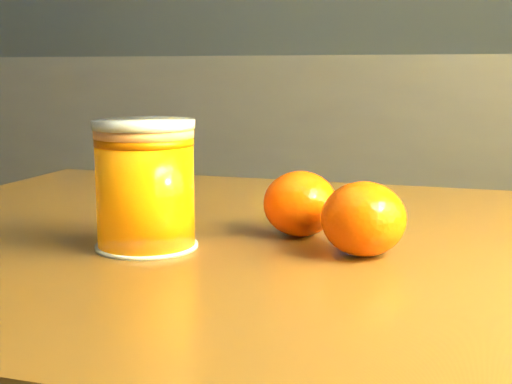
% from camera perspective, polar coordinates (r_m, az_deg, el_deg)
% --- Properties ---
extents(kitchen_counter, '(3.15, 0.60, 0.90)m').
position_cam_1_polar(kitchen_counter, '(2.27, -6.27, -0.79)').
color(kitchen_counter, '#515156').
rests_on(kitchen_counter, ground).
extents(table, '(1.02, 0.77, 0.72)m').
position_cam_1_polar(table, '(0.68, 5.14, -11.38)').
color(table, brown).
rests_on(table, ground).
extents(juice_glass, '(0.09, 0.09, 0.11)m').
position_cam_1_polar(juice_glass, '(0.63, -8.85, 0.52)').
color(juice_glass, orange).
rests_on(juice_glass, table).
extents(orange_front, '(0.08, 0.08, 0.06)m').
position_cam_1_polar(orange_front, '(0.60, 8.60, -2.14)').
color(orange_front, '#EE5104').
rests_on(orange_front, table).
extents(orange_back, '(0.07, 0.07, 0.06)m').
position_cam_1_polar(orange_back, '(0.67, 3.57, -0.93)').
color(orange_back, '#EE5104').
rests_on(orange_back, table).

